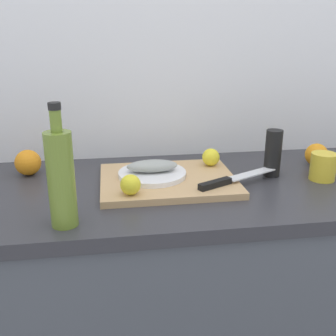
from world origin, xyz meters
name	(u,v)px	position (x,y,z in m)	size (l,w,h in m)	color
back_wall	(175,58)	(0.00, 0.33, 1.25)	(3.20, 0.05, 2.50)	white
kitchen_counter	(190,306)	(0.00, 0.00, 0.45)	(2.00, 0.60, 0.90)	#4C5159
cutting_board	(168,180)	(-0.07, 0.01, 0.91)	(0.41, 0.32, 0.02)	tan
white_plate	(152,174)	(-0.12, 0.03, 0.93)	(0.21, 0.21, 0.01)	white
fish_fillet	(152,166)	(-0.12, 0.03, 0.95)	(0.16, 0.07, 0.04)	#999E99
chef_knife	(229,180)	(0.10, -0.06, 0.93)	(0.27, 0.15, 0.02)	silver
lemon_0	(211,157)	(0.08, 0.10, 0.95)	(0.06, 0.06, 0.06)	yellow
lemon_1	(130,185)	(-0.19, -0.10, 0.95)	(0.06, 0.06, 0.06)	yellow
olive_oil_bottle	(61,177)	(-0.36, -0.22, 1.02)	(0.06, 0.06, 0.30)	olive
coffee_mug_0	(324,166)	(0.41, -0.02, 0.94)	(0.12, 0.08, 0.09)	yellow
orange_1	(316,155)	(0.46, 0.11, 0.94)	(0.08, 0.08, 0.08)	orange
orange_2	(28,163)	(-0.51, 0.16, 0.94)	(0.08, 0.08, 0.08)	orange
pepper_mill	(273,153)	(0.27, 0.04, 0.97)	(0.05, 0.05, 0.15)	black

